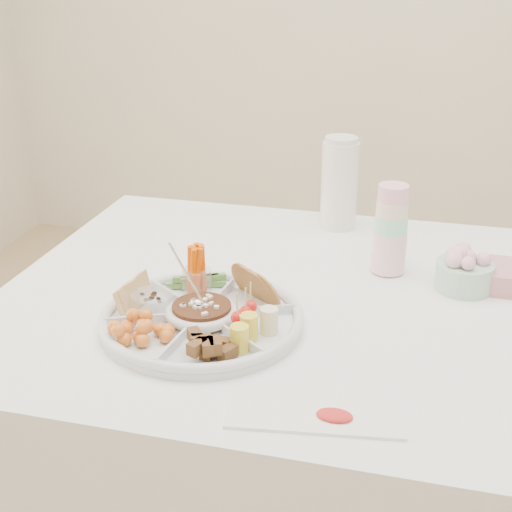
# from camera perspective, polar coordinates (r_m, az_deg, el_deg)

# --- Properties ---
(dining_table) EXTENTS (1.52, 1.02, 0.76)m
(dining_table) POSITION_cam_1_polar(r_m,az_deg,el_deg) (1.67, 8.04, -15.35)
(dining_table) COLOR white
(dining_table) RESTS_ON floor
(party_tray) EXTENTS (0.50, 0.50, 0.04)m
(party_tray) POSITION_cam_1_polar(r_m,az_deg,el_deg) (1.36, -4.35, -4.80)
(party_tray) COLOR white
(party_tray) RESTS_ON dining_table
(bean_dip) EXTENTS (0.15, 0.15, 0.04)m
(bean_dip) POSITION_cam_1_polar(r_m,az_deg,el_deg) (1.35, -4.36, -4.52)
(bean_dip) COLOR black
(bean_dip) RESTS_ON party_tray
(tortillas) EXTENTS (0.14, 0.14, 0.06)m
(tortillas) POSITION_cam_1_polar(r_m,az_deg,el_deg) (1.42, -0.06, -2.47)
(tortillas) COLOR #975D2C
(tortillas) RESTS_ON party_tray
(carrot_cucumber) EXTENTS (0.15, 0.15, 0.11)m
(carrot_cucumber) POSITION_cam_1_polar(r_m,az_deg,el_deg) (1.45, -4.85, -0.95)
(carrot_cucumber) COLOR #ED5500
(carrot_cucumber) RESTS_ON party_tray
(pita_raisins) EXTENTS (0.15, 0.15, 0.06)m
(pita_raisins) POSITION_cam_1_polar(r_m,az_deg,el_deg) (1.40, -9.20, -3.08)
(pita_raisins) COLOR #DE9856
(pita_raisins) RESTS_ON party_tray
(cherries) EXTENTS (0.15, 0.15, 0.05)m
(cherries) POSITION_cam_1_polar(r_m,az_deg,el_deg) (1.29, -9.12, -5.95)
(cherries) COLOR orange
(cherries) RESTS_ON party_tray
(granola_chunks) EXTENTS (0.12, 0.12, 0.04)m
(granola_chunks) POSITION_cam_1_polar(r_m,az_deg,el_deg) (1.24, -3.83, -7.07)
(granola_chunks) COLOR brown
(granola_chunks) RESTS_ON party_tray
(banana_tomato) EXTENTS (0.14, 0.14, 0.09)m
(banana_tomato) POSITION_cam_1_polar(r_m,az_deg,el_deg) (1.29, 0.84, -4.37)
(banana_tomato) COLOR #D8CA7A
(banana_tomato) RESTS_ON party_tray
(cup_stack) EXTENTS (0.08, 0.08, 0.20)m
(cup_stack) POSITION_cam_1_polar(r_m,az_deg,el_deg) (1.57, 10.72, 2.15)
(cup_stack) COLOR beige
(cup_stack) RESTS_ON dining_table
(thermos) EXTENTS (0.10, 0.10, 0.24)m
(thermos) POSITION_cam_1_polar(r_m,az_deg,el_deg) (1.82, 6.70, 5.90)
(thermos) COLOR white
(thermos) RESTS_ON dining_table
(flower_bowl) EXTENTS (0.13, 0.13, 0.09)m
(flower_bowl) POSITION_cam_1_polar(r_m,az_deg,el_deg) (1.55, 16.35, -1.04)
(flower_bowl) COLOR #A6CFB5
(flower_bowl) RESTS_ON dining_table
(placemat) EXTENTS (0.28, 0.13, 0.01)m
(placemat) POSITION_cam_1_polar(r_m,az_deg,el_deg) (1.12, 4.74, -12.61)
(placemat) COLOR silver
(placemat) RESTS_ON dining_table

